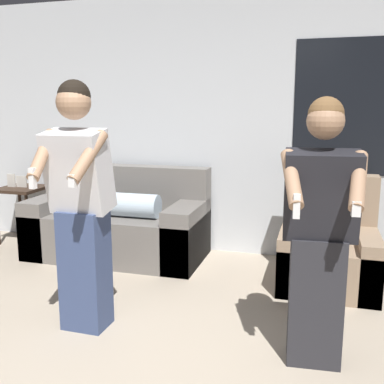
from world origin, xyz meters
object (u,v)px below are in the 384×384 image
object	(u,v)px
side_table	(22,195)
person_left	(80,206)
armchair	(328,250)
couch	(119,225)
person_right	(319,235)

from	to	relation	value
side_table	person_left	world-z (taller)	person_left
armchair	side_table	distance (m)	3.44
armchair	person_left	bearing A→B (deg)	-141.49
couch	side_table	distance (m)	1.32
person_right	side_table	bearing A→B (deg)	152.91
armchair	person_left	distance (m)	2.21
person_right	person_left	bearing A→B (deg)	179.95
couch	armchair	size ratio (longest dim) A/B	1.91
side_table	armchair	bearing A→B (deg)	-6.13
person_left	person_right	world-z (taller)	person_left
couch	person_right	xyz separation A→B (m)	(2.03, -1.53, 0.48)
side_table	person_left	distance (m)	2.45
couch	armchair	distance (m)	2.13
person_left	person_right	distance (m)	1.58
couch	person_left	bearing A→B (deg)	-73.66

